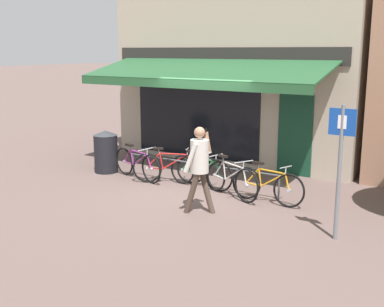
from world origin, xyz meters
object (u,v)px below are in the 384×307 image
object	(u,v)px
bicycle_orange	(267,185)
parking_sign	(340,158)
bicycle_red	(169,167)
litter_bin	(106,151)
bicycle_purple	(137,164)
bicycle_green	(200,172)
pedestrian_adult	(200,160)
bicycle_silver	(230,179)

from	to	relation	value
bicycle_orange	parking_sign	bearing A→B (deg)	-30.18
bicycle_red	litter_bin	distance (m)	2.02
bicycle_purple	bicycle_red	distance (m)	0.89
litter_bin	bicycle_green	bearing A→B (deg)	2.04
bicycle_green	parking_sign	size ratio (longest dim) A/B	0.77
bicycle_red	bicycle_green	world-z (taller)	bicycle_red
bicycle_green	pedestrian_adult	world-z (taller)	pedestrian_adult
bicycle_green	pedestrian_adult	distance (m)	1.91
bicycle_orange	litter_bin	distance (m)	4.64
bicycle_silver	bicycle_orange	distance (m)	0.86
litter_bin	parking_sign	world-z (taller)	parking_sign
bicycle_purple	bicycle_red	bearing A→B (deg)	24.78
bicycle_purple	bicycle_orange	xyz separation A→B (m)	(3.49, 0.01, -0.01)
bicycle_red	pedestrian_adult	xyz separation A→B (m)	(1.77, -1.46, 0.67)
bicycle_purple	bicycle_silver	size ratio (longest dim) A/B	1.05
pedestrian_adult	litter_bin	bearing A→B (deg)	150.35
bicycle_green	bicycle_silver	world-z (taller)	bicycle_silver
bicycle_red	litter_bin	bearing A→B (deg)	154.30
bicycle_red	bicycle_silver	world-z (taller)	bicycle_silver
bicycle_silver	parking_sign	distance (m)	3.09
litter_bin	bicycle_purple	bearing A→B (deg)	-5.89
bicycle_purple	litter_bin	distance (m)	1.16
bicycle_silver	litter_bin	size ratio (longest dim) A/B	1.55
parking_sign	litter_bin	bearing A→B (deg)	168.43
bicycle_green	bicycle_silver	size ratio (longest dim) A/B	1.04
bicycle_green	pedestrian_adult	bearing A→B (deg)	-54.53
litter_bin	pedestrian_adult	bearing A→B (deg)	-20.58
bicycle_green	pedestrian_adult	size ratio (longest dim) A/B	1.03
parking_sign	pedestrian_adult	bearing A→B (deg)	-177.82
bicycle_red	bicycle_orange	distance (m)	2.62
bicycle_purple	bicycle_red	size ratio (longest dim) A/B	1.07
bicycle_green	bicycle_orange	distance (m)	1.79
litter_bin	bicycle_silver	bearing A→B (deg)	-2.29
bicycle_red	parking_sign	bearing A→B (deg)	-43.98
bicycle_red	bicycle_green	bearing A→B (deg)	-22.90
pedestrian_adult	parking_sign	distance (m)	2.69
bicycle_purple	bicycle_silver	bearing A→B (deg)	13.61
pedestrian_adult	parking_sign	world-z (taller)	parking_sign
bicycle_red	bicycle_purple	bearing A→B (deg)	163.53
bicycle_red	parking_sign	world-z (taller)	parking_sign
bicycle_purple	pedestrian_adult	world-z (taller)	pedestrian_adult
parking_sign	bicycle_silver	bearing A→B (deg)	156.39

